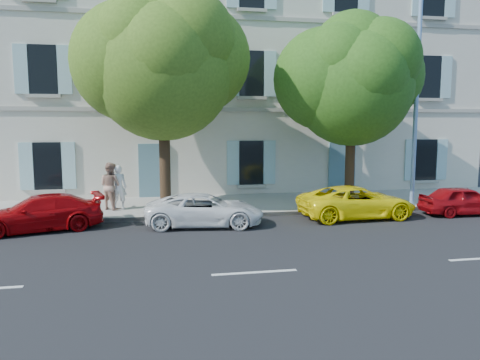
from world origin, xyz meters
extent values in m
plane|color=black|center=(0.00, 0.00, 0.00)|extent=(90.00, 90.00, 0.00)
cube|color=#A09E96|center=(0.00, 4.45, 0.07)|extent=(36.00, 4.50, 0.15)
cube|color=#9E998E|center=(0.00, 2.28, 0.08)|extent=(36.00, 0.16, 0.16)
cube|color=beige|center=(0.00, 10.20, 6.00)|extent=(28.00, 7.00, 12.00)
imported|color=#9D0407|center=(-5.84, 1.36, 0.57)|extent=(4.19, 2.53, 1.14)
imported|color=white|center=(-0.58, 1.09, 0.54)|extent=(4.10, 2.27, 1.09)
imported|color=#FFE70A|center=(4.94, 1.33, 0.58)|extent=(4.28, 2.12, 1.16)
imported|color=maroon|center=(9.11, 1.16, 0.54)|extent=(3.24, 1.44, 1.08)
cylinder|color=#3A2819|center=(-1.79, 3.45, 1.78)|extent=(0.41, 0.41, 3.25)
ellipsoid|color=#527D20|center=(-1.79, 3.45, 5.35)|extent=(5.20, 5.20, 5.72)
cylinder|color=#3A2819|center=(5.59, 3.47, 1.62)|extent=(0.39, 0.39, 2.93)
ellipsoid|color=#356D1C|center=(5.59, 3.47, 4.87)|extent=(4.76, 4.76, 5.24)
cylinder|color=#7293BF|center=(7.94, 2.71, 4.42)|extent=(0.17, 0.17, 8.55)
imported|color=white|center=(-3.54, 3.97, 0.99)|extent=(0.65, 0.45, 1.68)
imported|color=tan|center=(-3.83, 3.92, 1.04)|extent=(1.10, 1.08, 1.79)
camera|label=1|loc=(-2.27, -14.18, 3.46)|focal=35.00mm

